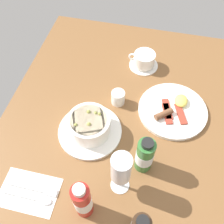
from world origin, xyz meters
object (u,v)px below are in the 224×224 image
Objects in this scene: cutlery_setting at (30,192)px; sauce_bottle_green at (145,155)px; porridge_bowl at (89,126)px; coffee_cup at (144,60)px; wine_glass at (121,170)px; creamer_jug at (118,97)px; sauce_bottle_red at (83,201)px; breakfast_plate at (173,110)px.

cutlery_setting is 36.56cm from sauce_bottle_green.
porridge_bowl is 1.68× the size of coffee_cup.
wine_glass is at bearing -35.58° from sauce_bottle_green.
sauce_bottle_red is (40.62, -1.06, 5.57)cm from creamer_jug.
sauce_bottle_red is at bearing -42.30° from wine_glass.
creamer_jug is (-39.68, 18.73, 2.57)cm from cutlery_setting.
coffee_cup reaches higher than cutlery_setting.
wine_glass reaches higher than cutlery_setting.
creamer_jug is 0.33× the size of sauce_bottle_red.
cutlery_setting is 19.48cm from sauce_bottle_red.
porridge_bowl is 27.62cm from cutlery_setting.
creamer_jug is 20.80cm from breakfast_plate.
cutlery_setting is 0.98× the size of sauce_bottle_red.
sauce_bottle_green is at bearing 140.67° from sauce_bottle_red.
porridge_bowl is 16.54cm from creamer_jug.
sauce_bottle_red is at bearing -27.99° from breakfast_plate.
sauce_bottle_green is at bearing 117.26° from cutlery_setting.
sauce_bottle_green is (-16.44, 31.92, 6.91)cm from cutlery_setting.
wine_glass is 0.73× the size of breakfast_plate.
sauce_bottle_green is at bearing 67.72° from porridge_bowl.
sauce_bottle_green is at bearing 144.42° from wine_glass.
sauce_bottle_green is (23.23, 13.19, 4.34)cm from creamer_jug.
porridge_bowl is at bearing -167.56° from sauce_bottle_red.
breakfast_plate is at bearing 157.20° from wine_glass.
wine_glass is (16.23, 14.10, 8.39)cm from porridge_bowl.
porridge_bowl is 31.60cm from breakfast_plate.
cutlery_setting is 66.11cm from coffee_cup.
coffee_cup is at bearing 160.10° from porridge_bowl.
coffee_cup reaches higher than breakfast_plate.
wine_glass is (52.68, 0.90, 9.10)cm from coffee_cup.
wine_glass is 13.16cm from sauce_bottle_red.
breakfast_plate is at bearing 152.01° from sauce_bottle_red.
cutlery_setting is 0.97× the size of wine_glass.
breakfast_plate is (-40.97, 21.77, -7.49)cm from sauce_bottle_red.
sauce_bottle_red is 0.72× the size of breakfast_plate.
wine_glass reaches higher than porridge_bowl.
sauce_bottle_red is at bearing -6.95° from coffee_cup.
breakfast_plate is at bearing 135.42° from cutlery_setting.
wine_glass reaches higher than sauce_bottle_green.
sauce_bottle_green reaches higher than cutlery_setting.
creamer_jug is at bearing 178.50° from sauce_bottle_red.
cutlery_setting is 0.71× the size of breakfast_plate.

